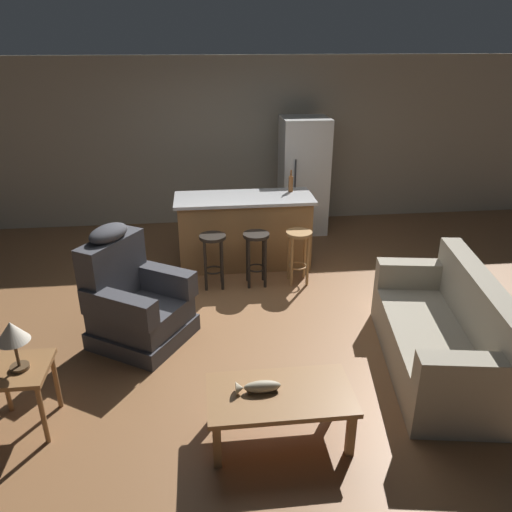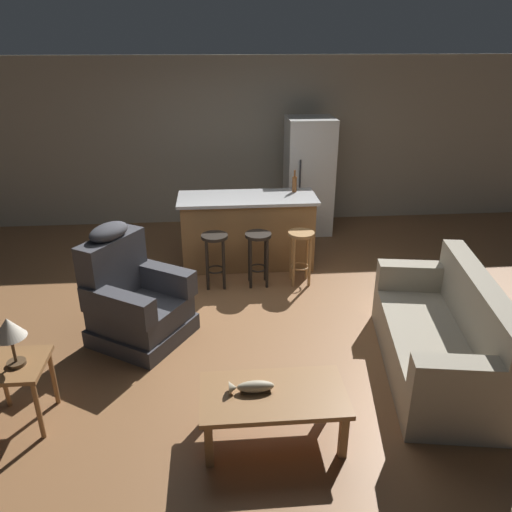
# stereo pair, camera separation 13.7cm
# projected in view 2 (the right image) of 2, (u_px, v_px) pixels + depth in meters

# --- Properties ---
(ground_plane) EXTENTS (12.00, 12.00, 0.00)m
(ground_plane) POSITION_uv_depth(u_px,v_px,m) (256.00, 313.00, 5.61)
(ground_plane) COLOR brown
(back_wall) EXTENTS (12.00, 0.05, 2.60)m
(back_wall) POSITION_uv_depth(u_px,v_px,m) (240.00, 142.00, 7.93)
(back_wall) COLOR #A89E89
(back_wall) RESTS_ON ground_plane
(coffee_table) EXTENTS (1.10, 0.60, 0.42)m
(coffee_table) POSITION_uv_depth(u_px,v_px,m) (273.00, 399.00, 3.75)
(coffee_table) COLOR olive
(coffee_table) RESTS_ON ground_plane
(fish_figurine) EXTENTS (0.34, 0.10, 0.10)m
(fish_figurine) POSITION_uv_depth(u_px,v_px,m) (251.00, 387.00, 3.72)
(fish_figurine) COLOR #4C3823
(fish_figurine) RESTS_ON coffee_table
(couch) EXTENTS (1.14, 2.01, 0.94)m
(couch) POSITION_uv_depth(u_px,v_px,m) (443.00, 339.00, 4.53)
(couch) COLOR #9E937F
(couch) RESTS_ON ground_plane
(recliner_near_lamp) EXTENTS (1.16, 1.16, 1.20)m
(recliner_near_lamp) POSITION_uv_depth(u_px,v_px,m) (134.00, 300.00, 5.03)
(recliner_near_lamp) COLOR #3D3D42
(recliner_near_lamp) RESTS_ON ground_plane
(end_table) EXTENTS (0.48, 0.48, 0.56)m
(end_table) POSITION_uv_depth(u_px,v_px,m) (15.00, 374.00, 3.87)
(end_table) COLOR olive
(end_table) RESTS_ON ground_plane
(table_lamp) EXTENTS (0.24, 0.24, 0.41)m
(table_lamp) POSITION_uv_depth(u_px,v_px,m) (9.00, 330.00, 3.69)
(table_lamp) COLOR #4C3823
(table_lamp) RESTS_ON end_table
(kitchen_island) EXTENTS (1.80, 0.70, 0.95)m
(kitchen_island) POSITION_uv_depth(u_px,v_px,m) (247.00, 231.00, 6.65)
(kitchen_island) COLOR olive
(kitchen_island) RESTS_ON ground_plane
(bar_stool_left) EXTENTS (0.32, 0.32, 0.68)m
(bar_stool_left) POSITION_uv_depth(u_px,v_px,m) (215.00, 251.00, 6.04)
(bar_stool_left) COLOR black
(bar_stool_left) RESTS_ON ground_plane
(bar_stool_middle) EXTENTS (0.32, 0.32, 0.68)m
(bar_stool_middle) POSITION_uv_depth(u_px,v_px,m) (258.00, 249.00, 6.08)
(bar_stool_middle) COLOR black
(bar_stool_middle) RESTS_ON ground_plane
(bar_stool_right) EXTENTS (0.32, 0.32, 0.68)m
(bar_stool_right) POSITION_uv_depth(u_px,v_px,m) (301.00, 248.00, 6.13)
(bar_stool_right) COLOR #A87A47
(bar_stool_right) RESTS_ON ground_plane
(refrigerator) EXTENTS (0.70, 0.69, 1.76)m
(refrigerator) POSITION_uv_depth(u_px,v_px,m) (308.00, 176.00, 7.66)
(refrigerator) COLOR white
(refrigerator) RESTS_ON ground_plane
(bottle_tall_green) EXTENTS (0.06, 0.06, 0.29)m
(bottle_tall_green) POSITION_uv_depth(u_px,v_px,m) (294.00, 184.00, 6.61)
(bottle_tall_green) COLOR brown
(bottle_tall_green) RESTS_ON kitchen_island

